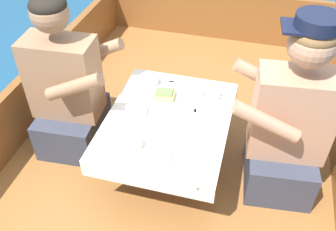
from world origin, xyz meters
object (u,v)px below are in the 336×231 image
(person_port, at_px, (67,91))
(coffee_cup_port, at_px, (215,95))
(sandwich, at_px, (164,95))
(coffee_cup_starboard, at_px, (164,158))
(person_starboard, at_px, (288,125))
(tin_can, at_px, (136,143))

(person_port, xyz_separation_m, coffee_cup_port, (0.86, 0.18, 0.01))
(sandwich, relative_size, coffee_cup_starboard, 1.36)
(person_starboard, distance_m, coffee_cup_starboard, 0.68)
(person_port, distance_m, coffee_cup_starboard, 0.80)
(coffee_cup_starboard, bearing_deg, person_starboard, 33.57)
(sandwich, xyz_separation_m, coffee_cup_starboard, (0.13, -0.48, -0.01))
(person_starboard, height_order, coffee_cup_port, person_starboard)
(person_port, relative_size, coffee_cup_starboard, 10.86)
(coffee_cup_starboard, xyz_separation_m, tin_can, (-0.16, 0.06, 0.00))
(sandwich, bearing_deg, tin_can, -94.57)
(person_port, xyz_separation_m, sandwich, (0.57, 0.11, 0.01))
(coffee_cup_port, bearing_deg, person_starboard, -23.50)
(person_port, distance_m, person_starboard, 1.27)
(sandwich, height_order, tin_can, sandwich)
(person_port, relative_size, coffee_cup_port, 11.37)
(person_port, bearing_deg, coffee_cup_starboard, -32.02)
(person_port, distance_m, tin_can, 0.62)
(person_port, height_order, tin_can, person_port)
(person_port, relative_size, sandwich, 7.96)
(person_port, distance_m, coffee_cup_port, 0.88)
(person_starboard, xyz_separation_m, sandwich, (-0.70, 0.10, -0.02))
(person_starboard, relative_size, coffee_cup_starboard, 11.39)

